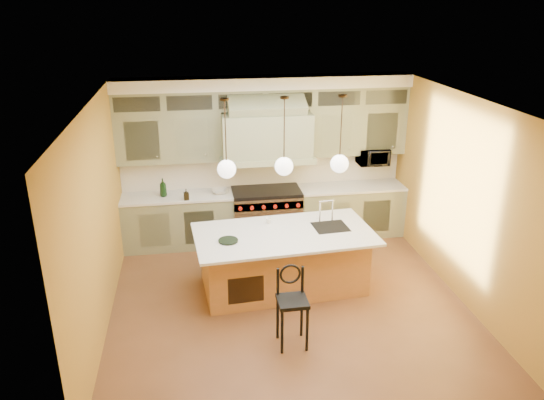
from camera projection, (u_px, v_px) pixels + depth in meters
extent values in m
plane|color=brown|center=(288.00, 302.00, 7.67)|extent=(5.00, 5.00, 0.00)
plane|color=white|center=(291.00, 102.00, 6.62)|extent=(5.00, 5.00, 0.00)
plane|color=#B08430|center=(263.00, 157.00, 9.45)|extent=(5.00, 0.00, 5.00)
plane|color=#B08430|center=(340.00, 312.00, 4.84)|extent=(5.00, 0.00, 5.00)
plane|color=#B08430|center=(98.00, 221.00, 6.78)|extent=(0.00, 5.00, 5.00)
plane|color=#B08430|center=(462.00, 199.00, 7.51)|extent=(0.00, 5.00, 5.00)
cube|color=gray|center=(179.00, 221.00, 9.28)|extent=(1.90, 0.65, 0.90)
cube|color=gray|center=(350.00, 211.00, 9.73)|extent=(1.90, 0.65, 0.90)
cube|color=silver|center=(177.00, 196.00, 9.11)|extent=(1.90, 0.68, 0.04)
cube|color=silver|center=(351.00, 187.00, 9.56)|extent=(1.90, 0.68, 0.04)
cube|color=silver|center=(264.00, 170.00, 9.51)|extent=(5.00, 0.04, 0.56)
cube|color=gray|center=(169.00, 137.00, 8.88)|extent=(1.75, 0.35, 0.85)
cube|color=gray|center=(356.00, 130.00, 9.35)|extent=(1.75, 0.35, 0.85)
cube|color=gray|center=(266.00, 135.00, 8.94)|extent=(1.50, 0.70, 0.75)
cube|color=gray|center=(266.00, 157.00, 9.09)|extent=(1.60, 0.76, 0.10)
cube|color=#333833|center=(264.00, 99.00, 8.90)|extent=(5.00, 0.35, 0.35)
cube|color=white|center=(265.00, 82.00, 8.78)|extent=(5.00, 0.47, 0.20)
cube|color=silver|center=(266.00, 216.00, 9.49)|extent=(1.20, 0.70, 0.90)
cube|color=black|center=(266.00, 191.00, 9.31)|extent=(1.20, 0.70, 0.06)
cube|color=silver|center=(269.00, 206.00, 9.07)|extent=(1.20, 0.06, 0.14)
cube|color=#AA783C|center=(283.00, 261.00, 7.92)|extent=(2.42, 1.28, 0.88)
cube|color=silver|center=(284.00, 234.00, 7.71)|extent=(2.69, 1.55, 0.04)
cube|color=black|center=(330.00, 228.00, 7.91)|extent=(0.53, 0.48, 0.05)
cylinder|color=black|center=(282.00, 332.00, 6.47)|extent=(0.04, 0.04, 0.61)
cylinder|color=black|center=(307.00, 330.00, 6.52)|extent=(0.04, 0.04, 0.61)
cylinder|color=black|center=(278.00, 318.00, 6.76)|extent=(0.04, 0.04, 0.61)
cylinder|color=black|center=(302.00, 315.00, 6.81)|extent=(0.04, 0.04, 0.61)
cube|color=black|center=(292.00, 301.00, 6.52)|extent=(0.37, 0.37, 0.05)
torus|color=black|center=(290.00, 274.00, 6.56)|extent=(0.27, 0.03, 0.27)
imported|color=black|center=(373.00, 156.00, 9.50)|extent=(0.54, 0.37, 0.30)
imported|color=black|center=(163.00, 188.00, 9.00)|extent=(0.13, 0.13, 0.32)
imported|color=black|center=(186.00, 194.00, 8.87)|extent=(0.09, 0.09, 0.19)
imported|color=silver|center=(220.00, 191.00, 9.18)|extent=(0.29, 0.29, 0.07)
imported|color=white|center=(269.00, 221.00, 8.02)|extent=(0.10, 0.10, 0.08)
cylinder|color=#2D2319|center=(224.00, 99.00, 6.93)|extent=(0.12, 0.12, 0.03)
cylinder|color=#2D2319|center=(225.00, 132.00, 7.09)|extent=(0.02, 0.02, 0.93)
sphere|color=white|center=(227.00, 169.00, 7.27)|extent=(0.26, 0.26, 0.26)
cylinder|color=#2D2319|center=(285.00, 97.00, 7.04)|extent=(0.12, 0.12, 0.03)
cylinder|color=#2D2319|center=(284.00, 130.00, 7.20)|extent=(0.02, 0.02, 0.93)
sphere|color=white|center=(284.00, 166.00, 7.39)|extent=(0.26, 0.26, 0.26)
cylinder|color=#2D2319|center=(343.00, 96.00, 7.16)|extent=(0.12, 0.12, 0.03)
cylinder|color=#2D2319|center=(341.00, 128.00, 7.32)|extent=(0.02, 0.02, 0.93)
sphere|color=white|center=(339.00, 164.00, 7.50)|extent=(0.26, 0.26, 0.26)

